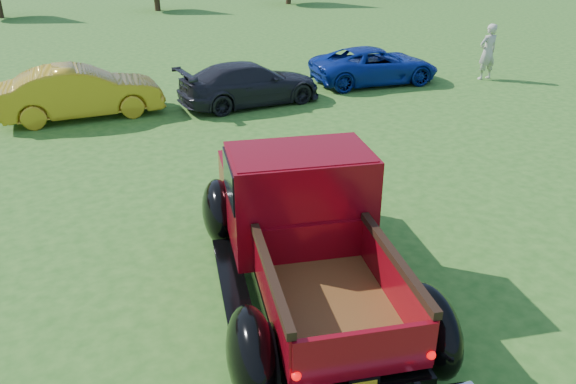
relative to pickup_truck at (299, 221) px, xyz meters
The scene contains 6 objects.
ground 1.15m from the pickup_truck, 104.22° to the left, with size 120.00×120.00×0.00m, color #285A19.
pickup_truck is the anchor object (origin of this frame).
show_car_yellow 9.77m from the pickup_truck, 99.76° to the left, with size 1.48×4.25×1.40m, color #BD9319.
show_car_grey 9.24m from the pickup_truck, 71.44° to the left, with size 1.71×4.22×1.22m, color black.
show_car_blue 11.95m from the pickup_truck, 50.33° to the left, with size 1.97×4.27×1.19m, color navy.
spectator 13.85m from the pickup_truck, 35.03° to the left, with size 0.68×0.45×1.86m, color #ADA996.
Camera 1 is at (-3.12, -6.84, 4.72)m, focal length 35.00 mm.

